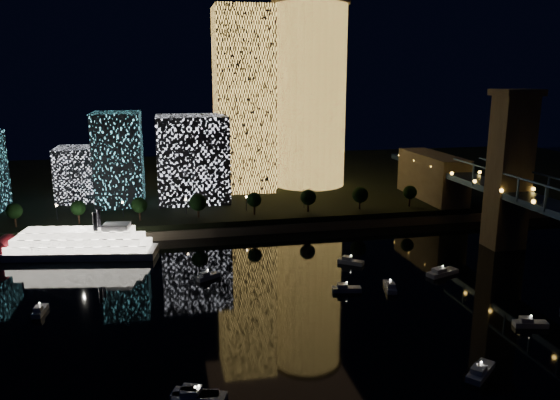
{
  "coord_description": "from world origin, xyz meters",
  "views": [
    {
      "loc": [
        -39.9,
        -100.1,
        54.6
      ],
      "look_at": [
        -7.46,
        55.0,
        17.76
      ],
      "focal_mm": 35.0,
      "sensor_mm": 36.0,
      "label": 1
    }
  ],
  "objects": [
    {
      "name": "midrise_blocks",
      "position": [
        -62.37,
        116.97,
        20.57
      ],
      "size": [
        104.4,
        33.61,
        35.28
      ],
      "color": "silver",
      "rests_on": "far_bank"
    },
    {
      "name": "riverboat",
      "position": [
        -69.36,
        68.07,
        3.8
      ],
      "size": [
        50.2,
        17.97,
        14.84
      ],
      "color": "silver",
      "rests_on": "ground"
    },
    {
      "name": "ground",
      "position": [
        0.0,
        0.0,
        0.0
      ],
      "size": [
        520.0,
        520.0,
        0.0
      ],
      "primitive_type": "plane",
      "color": "black",
      "rests_on": "ground"
    },
    {
      "name": "esplanade_trees",
      "position": [
        -30.86,
        88.0,
        10.46
      ],
      "size": [
        165.72,
        6.24,
        8.62
      ],
      "color": "black",
      "rests_on": "far_bank"
    },
    {
      "name": "motorboats",
      "position": [
        1.96,
        10.31,
        0.81
      ],
      "size": [
        128.49,
        69.58,
        2.78
      ],
      "color": "silver",
      "rests_on": "ground"
    },
    {
      "name": "street_lamps",
      "position": [
        -34.0,
        94.0,
        9.02
      ],
      "size": [
        132.7,
        0.7,
        5.65
      ],
      "color": "black",
      "rests_on": "far_bank"
    },
    {
      "name": "seawall",
      "position": [
        0.0,
        82.0,
        1.5
      ],
      "size": [
        420.0,
        6.0,
        3.0
      ],
      "primitive_type": "cube",
      "color": "#6B5E4C",
      "rests_on": "ground"
    },
    {
      "name": "tower_rectangular",
      "position": [
        -6.79,
        133.91,
        43.34
      ],
      "size": [
        24.1,
        24.1,
        76.67
      ],
      "primitive_type": "cube",
      "color": "#F2B64D",
      "rests_on": "far_bank"
    },
    {
      "name": "tower_cylindrical",
      "position": [
        23.23,
        137.63,
        45.32
      ],
      "size": [
        34.0,
        34.0,
        80.4
      ],
      "color": "#F2B64D",
      "rests_on": "far_bank"
    },
    {
      "name": "far_bank",
      "position": [
        0.0,
        160.0,
        2.5
      ],
      "size": [
        420.0,
        160.0,
        5.0
      ],
      "primitive_type": "cube",
      "color": "black",
      "rests_on": "ground"
    }
  ]
}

